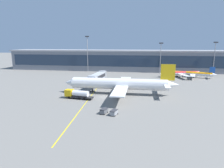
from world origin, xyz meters
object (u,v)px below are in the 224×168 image
object	(u,v)px
baggage_cart_0	(104,111)
commuter_jet_far	(181,73)
main_airliner	(120,84)
commuter_jet_near	(192,74)
baggage_cart_1	(114,112)
fuel_tanker	(77,94)

from	to	relation	value
baggage_cart_0	commuter_jet_far	distance (m)	77.79
main_airliner	commuter_jet_near	world-z (taller)	main_airliner
main_airliner	commuter_jet_far	size ratio (longest dim) A/B	1.74
baggage_cart_1	commuter_jet_far	xyz separation A→B (m)	(30.85, 70.80, 1.68)
main_airliner	fuel_tanker	xyz separation A→B (m)	(-14.83, -9.23, -2.54)
baggage_cart_1	commuter_jet_near	world-z (taller)	commuter_jet_near
fuel_tanker	baggage_cart_1	bearing A→B (deg)	-42.27
baggage_cart_0	fuel_tanker	bearing A→B (deg)	133.29
main_airliner	commuter_jet_far	distance (m)	56.89
main_airliner	baggage_cart_1	bearing A→B (deg)	-86.90
main_airliner	commuter_jet_far	world-z (taller)	main_airliner
main_airliner	baggage_cart_1	distance (m)	24.18
main_airliner	baggage_cart_0	world-z (taller)	main_airliner
baggage_cart_1	baggage_cart_0	bearing A→B (deg)	165.09
commuter_jet_near	main_airliner	bearing A→B (deg)	-129.46
main_airliner	baggage_cart_0	distance (m)	23.40
commuter_jet_far	commuter_jet_near	world-z (taller)	commuter_jet_near
main_airliner	fuel_tanker	bearing A→B (deg)	-148.09
baggage_cart_0	commuter_jet_far	size ratio (longest dim) A/B	0.11
commuter_jet_far	commuter_jet_near	size ratio (longest dim) A/B	0.99
fuel_tanker	commuter_jet_near	world-z (taller)	commuter_jet_near
main_airliner	baggage_cart_1	size ratio (longest dim) A/B	15.75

